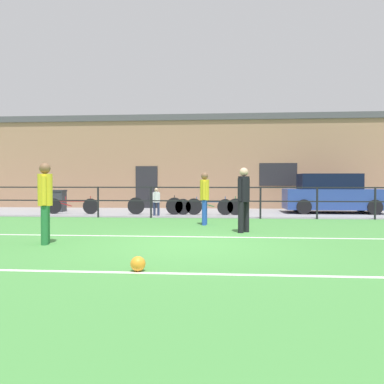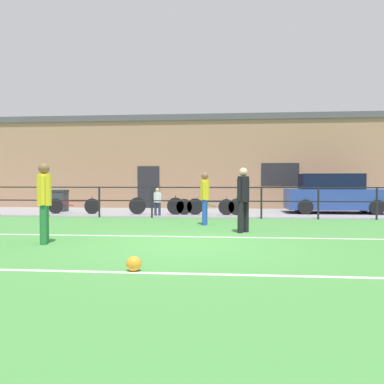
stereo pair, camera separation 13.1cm
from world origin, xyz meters
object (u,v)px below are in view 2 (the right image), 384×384
(player_winger, at_px, (205,195))
(trash_bin_0, at_px, (59,201))
(parked_car_red, at_px, (334,195))
(bicycle_parked_3, at_px, (156,206))
(bicycle_parked_1, at_px, (205,207))
(player_striker, at_px, (44,198))
(bicycle_parked_2, at_px, (216,206))
(spectator_child, at_px, (157,200))
(soccer_ball_match, at_px, (134,264))
(player_goalkeeper, at_px, (243,196))
(bicycle_parked_0, at_px, (74,206))

(player_winger, relative_size, trash_bin_0, 1.70)
(parked_car_red, height_order, bicycle_parked_3, parked_car_red)
(player_winger, distance_m, bicycle_parked_1, 3.43)
(player_striker, distance_m, bicycle_parked_2, 8.19)
(player_striker, relative_size, spectator_child, 1.63)
(parked_car_red, distance_m, trash_bin_0, 11.84)
(spectator_child, distance_m, parked_car_red, 7.40)
(player_striker, xyz_separation_m, soccer_ball_match, (2.55, -2.39, -0.88))
(parked_car_red, relative_size, trash_bin_0, 4.27)
(bicycle_parked_2, bearing_deg, soccer_ball_match, -95.22)
(soccer_ball_match, distance_m, parked_car_red, 12.67)
(spectator_child, distance_m, bicycle_parked_1, 1.90)
(bicycle_parked_1, bearing_deg, player_goalkeeper, -75.50)
(player_striker, distance_m, player_winger, 5.16)
(spectator_child, relative_size, bicycle_parked_2, 0.47)
(soccer_ball_match, height_order, spectator_child, spectator_child)
(bicycle_parked_2, bearing_deg, parked_car_red, 16.43)
(parked_car_red, bearing_deg, player_goalkeeper, -121.47)
(player_winger, height_order, bicycle_parked_3, player_winger)
(player_goalkeeper, xyz_separation_m, player_striker, (-4.35, -2.29, 0.02))
(bicycle_parked_3, distance_m, trash_bin_0, 4.70)
(player_striker, bearing_deg, soccer_ball_match, -150.28)
(bicycle_parked_1, distance_m, bicycle_parked_2, 0.42)
(player_goalkeeper, height_order, bicycle_parked_3, player_goalkeeper)
(player_winger, relative_size, parked_car_red, 0.40)
(player_striker, bearing_deg, bicycle_parked_1, -39.47)
(spectator_child, distance_m, bicycle_parked_2, 2.30)
(player_winger, height_order, soccer_ball_match, player_winger)
(bicycle_parked_0, height_order, bicycle_parked_2, bicycle_parked_2)
(spectator_child, xyz_separation_m, bicycle_parked_3, (-0.13, 0.44, -0.25))
(player_winger, height_order, spectator_child, player_winger)
(player_striker, bearing_deg, trash_bin_0, 4.82)
(player_goalkeeper, relative_size, player_striker, 0.98)
(player_striker, xyz_separation_m, bicycle_parked_0, (-2.34, 7.40, -0.64))
(player_winger, relative_size, bicycle_parked_3, 0.73)
(spectator_child, bearing_deg, player_striker, 82.46)
(trash_bin_0, bearing_deg, soccer_ball_match, -61.22)
(spectator_child, xyz_separation_m, trash_bin_0, (-4.68, 1.61, -0.13))
(player_goalkeeper, xyz_separation_m, bicycle_parked_0, (-6.69, 5.11, -0.62))
(parked_car_red, relative_size, bicycle_parked_0, 1.87)
(parked_car_red, xyz_separation_m, trash_bin_0, (-11.83, -0.27, -0.29))
(player_goalkeeper, relative_size, bicycle_parked_0, 0.79)
(player_winger, xyz_separation_m, bicycle_parked_0, (-5.57, 3.38, -0.57))
(player_goalkeeper, bearing_deg, bicycle_parked_3, -109.03)
(player_goalkeeper, bearing_deg, trash_bin_0, -90.51)
(bicycle_parked_0, bearing_deg, player_winger, -31.23)
(player_goalkeeper, distance_m, bicycle_parked_0, 8.44)
(bicycle_parked_1, xyz_separation_m, bicycle_parked_2, (0.42, -0.00, 0.01))
(player_winger, bearing_deg, bicycle_parked_1, 6.45)
(player_goalkeeper, distance_m, soccer_ball_match, 5.09)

